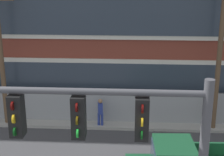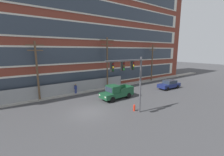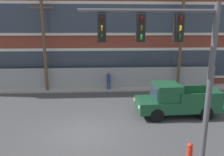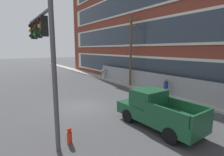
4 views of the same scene
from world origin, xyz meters
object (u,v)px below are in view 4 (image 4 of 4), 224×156
(traffic_signal_mast, at_px, (44,46))
(fire_hydrant, at_px, (69,136))
(utility_pole_near_corner, at_px, (131,48))
(pedestrian_near_cabinet, at_px, (166,87))
(electrical_cabinet, at_px, (105,74))
(pickup_truck_dark_green, at_px, (156,110))

(traffic_signal_mast, distance_m, fire_hydrant, 4.37)
(traffic_signal_mast, distance_m, utility_pole_near_corner, 13.06)
(utility_pole_near_corner, xyz_separation_m, pedestrian_near_cabinet, (5.29, -0.09, -3.51))
(utility_pole_near_corner, bearing_deg, electrical_cabinet, 177.68)
(utility_pole_near_corner, bearing_deg, traffic_signal_mast, -57.42)
(electrical_cabinet, bearing_deg, traffic_signal_mast, -40.21)
(utility_pole_near_corner, relative_size, electrical_cabinet, 5.31)
(pickup_truck_dark_green, bearing_deg, pedestrian_near_cabinet, 125.14)
(traffic_signal_mast, xyz_separation_m, fire_hydrant, (1.21, 0.61, -4.15))
(traffic_signal_mast, bearing_deg, fire_hydrant, 26.61)
(electrical_cabinet, bearing_deg, fire_hydrant, -36.25)
(electrical_cabinet, height_order, fire_hydrant, electrical_cabinet)
(electrical_cabinet, distance_m, pedestrian_near_cabinet, 11.58)
(pickup_truck_dark_green, distance_m, utility_pole_near_corner, 11.36)
(pedestrian_near_cabinet, bearing_deg, fire_hydrant, -74.01)
(traffic_signal_mast, height_order, pedestrian_near_cabinet, traffic_signal_mast)
(fire_hydrant, bearing_deg, utility_pole_near_corner, 128.40)
(pickup_truck_dark_green, distance_m, pedestrian_near_cabinet, 6.80)
(pickup_truck_dark_green, xyz_separation_m, pedestrian_near_cabinet, (-3.91, 5.56, 0.01))
(pickup_truck_dark_green, height_order, utility_pole_near_corner, utility_pole_near_corner)
(utility_pole_near_corner, relative_size, pedestrian_near_cabinet, 4.82)
(pickup_truck_dark_green, xyz_separation_m, fire_hydrant, (-0.96, -4.74, -0.58))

